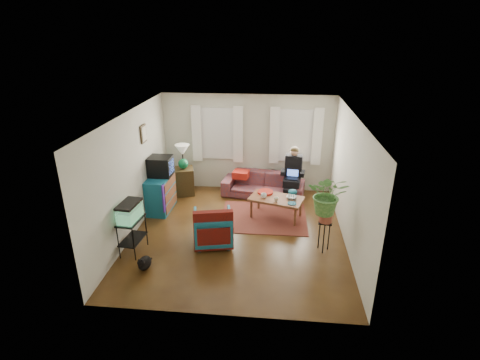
# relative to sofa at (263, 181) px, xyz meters

# --- Properties ---
(floor) EXTENTS (4.50, 5.00, 0.01)m
(floor) POSITION_rel_sofa_xyz_m (-0.45, -2.05, -0.41)
(floor) COLOR #4F2B14
(floor) RESTS_ON ground
(ceiling) EXTENTS (4.50, 5.00, 0.01)m
(ceiling) POSITION_rel_sofa_xyz_m (-0.45, -2.05, 2.19)
(ceiling) COLOR white
(ceiling) RESTS_ON wall_back
(wall_back) EXTENTS (4.50, 0.01, 2.60)m
(wall_back) POSITION_rel_sofa_xyz_m (-0.45, 0.45, 0.89)
(wall_back) COLOR silver
(wall_back) RESTS_ON floor
(wall_front) EXTENTS (4.50, 0.01, 2.60)m
(wall_front) POSITION_rel_sofa_xyz_m (-0.45, -4.55, 0.89)
(wall_front) COLOR silver
(wall_front) RESTS_ON floor
(wall_left) EXTENTS (0.01, 5.00, 2.60)m
(wall_left) POSITION_rel_sofa_xyz_m (-2.70, -2.05, 0.89)
(wall_left) COLOR silver
(wall_left) RESTS_ON floor
(wall_right) EXTENTS (0.01, 5.00, 2.60)m
(wall_right) POSITION_rel_sofa_xyz_m (1.80, -2.05, 0.89)
(wall_right) COLOR silver
(wall_right) RESTS_ON floor
(window_left) EXTENTS (1.08, 0.04, 1.38)m
(window_left) POSITION_rel_sofa_xyz_m (-1.25, 0.43, 1.14)
(window_left) COLOR white
(window_left) RESTS_ON wall_back
(window_right) EXTENTS (1.08, 0.04, 1.38)m
(window_right) POSITION_rel_sofa_xyz_m (0.80, 0.43, 1.14)
(window_right) COLOR white
(window_right) RESTS_ON wall_back
(curtains_left) EXTENTS (1.36, 0.06, 1.50)m
(curtains_left) POSITION_rel_sofa_xyz_m (-1.25, 0.35, 1.14)
(curtains_left) COLOR white
(curtains_left) RESTS_ON wall_back
(curtains_right) EXTENTS (1.36, 0.06, 1.50)m
(curtains_right) POSITION_rel_sofa_xyz_m (0.80, 0.35, 1.14)
(curtains_right) COLOR white
(curtains_right) RESTS_ON wall_back
(picture_frame) EXTENTS (0.04, 0.32, 0.40)m
(picture_frame) POSITION_rel_sofa_xyz_m (-2.67, -1.20, 1.54)
(picture_frame) COLOR #3D2616
(picture_frame) RESTS_ON wall_left
(area_rug) EXTENTS (2.01, 1.62, 0.01)m
(area_rug) POSITION_rel_sofa_xyz_m (0.07, -1.25, -0.41)
(area_rug) COLOR brown
(area_rug) RESTS_ON floor
(sofa) EXTENTS (2.21, 1.14, 0.83)m
(sofa) POSITION_rel_sofa_xyz_m (0.00, 0.00, 0.00)
(sofa) COLOR brown
(sofa) RESTS_ON floor
(seated_person) EXTENTS (0.62, 0.72, 1.26)m
(seated_person) POSITION_rel_sofa_xyz_m (0.75, -0.12, 0.22)
(seated_person) COLOR black
(seated_person) RESTS_ON sofa
(side_table) EXTENTS (0.61, 0.61, 0.72)m
(side_table) POSITION_rel_sofa_xyz_m (-2.10, -0.08, -0.05)
(side_table) COLOR #3D2817
(side_table) RESTS_ON floor
(table_lamp) EXTENTS (0.46, 0.46, 0.66)m
(table_lamp) POSITION_rel_sofa_xyz_m (-2.10, -0.08, 0.62)
(table_lamp) COLOR white
(table_lamp) RESTS_ON side_table
(dresser) EXTENTS (0.51, 0.98, 0.87)m
(dresser) POSITION_rel_sofa_xyz_m (-2.44, -1.07, 0.02)
(dresser) COLOR #136B72
(dresser) RESTS_ON floor
(crt_tv) EXTENTS (0.54, 0.50, 0.46)m
(crt_tv) POSITION_rel_sofa_xyz_m (-2.42, -0.98, 0.69)
(crt_tv) COLOR black
(crt_tv) RESTS_ON dresser
(aquarium_stand) EXTENTS (0.42, 0.67, 0.71)m
(aquarium_stand) POSITION_rel_sofa_xyz_m (-2.45, -2.94, -0.06)
(aquarium_stand) COLOR black
(aquarium_stand) RESTS_ON floor
(aquarium) EXTENTS (0.37, 0.61, 0.38)m
(aquarium) POSITION_rel_sofa_xyz_m (-2.45, -2.94, 0.49)
(aquarium) COLOR #7FD899
(aquarium) RESTS_ON aquarium_stand
(black_cat) EXTENTS (0.26, 0.37, 0.30)m
(black_cat) POSITION_rel_sofa_xyz_m (-2.05, -3.49, -0.26)
(black_cat) COLOR black
(black_cat) RESTS_ON floor
(armchair) EXTENTS (0.89, 0.85, 0.78)m
(armchair) POSITION_rel_sofa_xyz_m (-0.93, -2.47, -0.02)
(armchair) COLOR #135C73
(armchair) RESTS_ON floor
(serape_throw) EXTENTS (0.80, 0.34, 0.64)m
(serape_throw) POSITION_rel_sofa_xyz_m (-0.87, -2.76, 0.14)
(serape_throw) COLOR #9E0A0A
(serape_throw) RESTS_ON armchair
(coffee_table) EXTENTS (1.34, 0.98, 0.50)m
(coffee_table) POSITION_rel_sofa_xyz_m (0.35, -1.19, -0.16)
(coffee_table) COLOR brown
(coffee_table) RESTS_ON floor
(cup_a) EXTENTS (0.17, 0.17, 0.11)m
(cup_a) POSITION_rel_sofa_xyz_m (0.06, -1.22, 0.14)
(cup_a) COLOR white
(cup_a) RESTS_ON coffee_table
(cup_b) EXTENTS (0.14, 0.14, 0.10)m
(cup_b) POSITION_rel_sofa_xyz_m (0.35, -1.40, 0.14)
(cup_b) COLOR beige
(cup_b) RESTS_ON coffee_table
(bowl) EXTENTS (0.30, 0.30, 0.06)m
(bowl) POSITION_rel_sofa_xyz_m (0.70, -1.19, 0.12)
(bowl) COLOR white
(bowl) RESTS_ON coffee_table
(snack_tray) EXTENTS (0.47, 0.47, 0.04)m
(snack_tray) POSITION_rel_sofa_xyz_m (0.09, -0.94, 0.11)
(snack_tray) COLOR #B21414
(snack_tray) RESTS_ON coffee_table
(birdcage) EXTENTS (0.25, 0.25, 0.35)m
(birdcage) POSITION_rel_sofa_xyz_m (0.70, -1.47, 0.26)
(birdcage) COLOR #115B6B
(birdcage) RESTS_ON coffee_table
(plant_stand) EXTENTS (0.31, 0.31, 0.65)m
(plant_stand) POSITION_rel_sofa_xyz_m (1.31, -2.53, -0.09)
(plant_stand) COLOR black
(plant_stand) RESTS_ON floor
(potted_plant) EXTENTS (0.83, 0.75, 0.83)m
(potted_plant) POSITION_rel_sofa_xyz_m (1.31, -2.53, 0.69)
(potted_plant) COLOR #599947
(potted_plant) RESTS_ON plant_stand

